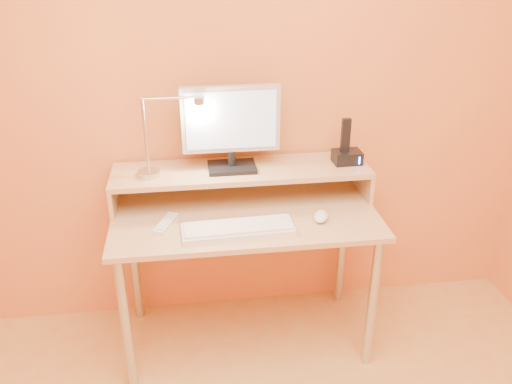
{
  "coord_description": "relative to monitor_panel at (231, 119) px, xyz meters",
  "views": [
    {
      "loc": [
        -0.24,
        -0.94,
        1.86
      ],
      "look_at": [
        0.04,
        1.13,
        0.85
      ],
      "focal_mm": 37.35,
      "sensor_mm": 36.0,
      "label": 1
    }
  ],
  "objects": [
    {
      "name": "wall_back",
      "position": [
        0.04,
        0.16,
        0.13
      ],
      "size": [
        3.0,
        0.04,
        2.5
      ],
      "primitive_type": "cube",
      "color": "#DC6D3D",
      "rests_on": "floor"
    },
    {
      "name": "desk_leg_fl",
      "position": [
        -0.51,
        -0.41,
        -0.77
      ],
      "size": [
        0.04,
        0.04,
        0.69
      ],
      "primitive_type": "cylinder",
      "color": "#BBBBBD",
      "rests_on": "floor"
    },
    {
      "name": "desk_leg_fr",
      "position": [
        0.59,
        -0.41,
        -0.77
      ],
      "size": [
        0.04,
        0.04,
        0.69
      ],
      "primitive_type": "cylinder",
      "color": "#BBBBBD",
      "rests_on": "floor"
    },
    {
      "name": "desk_leg_bl",
      "position": [
        -0.51,
        0.09,
        -0.77
      ],
      "size": [
        0.04,
        0.04,
        0.69
      ],
      "primitive_type": "cylinder",
      "color": "#BBBBBD",
      "rests_on": "floor"
    },
    {
      "name": "desk_leg_br",
      "position": [
        0.59,
        0.09,
        -0.77
      ],
      "size": [
        0.04,
        0.04,
        0.69
      ],
      "primitive_type": "cylinder",
      "color": "#BBBBBD",
      "rests_on": "floor"
    },
    {
      "name": "desk_lower",
      "position": [
        0.04,
        -0.16,
        -0.41
      ],
      "size": [
        1.2,
        0.6,
        0.02
      ],
      "primitive_type": "cube",
      "color": "tan",
      "rests_on": "floor"
    },
    {
      "name": "shelf_riser_left",
      "position": [
        -0.55,
        -0.01,
        -0.33
      ],
      "size": [
        0.02,
        0.3,
        0.14
      ],
      "primitive_type": "cube",
      "color": "tan",
      "rests_on": "desk_lower"
    },
    {
      "name": "shelf_riser_right",
      "position": [
        0.63,
        -0.01,
        -0.33
      ],
      "size": [
        0.02,
        0.3,
        0.14
      ],
      "primitive_type": "cube",
      "color": "tan",
      "rests_on": "desk_lower"
    },
    {
      "name": "desk_shelf",
      "position": [
        0.04,
        -0.01,
        -0.25
      ],
      "size": [
        1.2,
        0.3,
        0.02
      ],
      "primitive_type": "cube",
      "color": "tan",
      "rests_on": "desk_lower"
    },
    {
      "name": "monitor_foot",
      "position": [
        0.0,
        -0.01,
        -0.23
      ],
      "size": [
        0.22,
        0.16,
        0.02
      ],
      "primitive_type": "cube",
      "color": "black",
      "rests_on": "desk_shelf"
    },
    {
      "name": "monitor_neck",
      "position": [
        0.0,
        -0.01,
        -0.19
      ],
      "size": [
        0.04,
        0.04,
        0.07
      ],
      "primitive_type": "cylinder",
      "color": "black",
      "rests_on": "monitor_foot"
    },
    {
      "name": "monitor_panel",
      "position": [
        0.0,
        0.0,
        0.0
      ],
      "size": [
        0.44,
        0.04,
        0.3
      ],
      "primitive_type": "cube",
      "rotation": [
        0.0,
        0.0,
        -0.0
      ],
      "color": "#BBBBC4",
      "rests_on": "monitor_neck"
    },
    {
      "name": "monitor_back",
      "position": [
        0.0,
        0.02,
        0.0
      ],
      "size": [
        0.4,
        0.01,
        0.26
      ],
      "primitive_type": "cube",
      "rotation": [
        0.0,
        0.0,
        -0.0
      ],
      "color": "black",
      "rests_on": "monitor_panel"
    },
    {
      "name": "monitor_screen",
      "position": [
        0.0,
        -0.02,
        0.0
      ],
      "size": [
        0.4,
        0.01,
        0.26
      ],
      "primitive_type": "cube",
      "rotation": [
        0.0,
        0.0,
        -0.0
      ],
      "color": "#A9BDD4",
      "rests_on": "monitor_panel"
    },
    {
      "name": "lamp_base",
      "position": [
        -0.38,
        -0.04,
        -0.23
      ],
      "size": [
        0.1,
        0.1,
        0.02
      ],
      "primitive_type": "cylinder",
      "color": "#BBBBBD",
      "rests_on": "desk_shelf"
    },
    {
      "name": "lamp_post",
      "position": [
        -0.38,
        -0.04,
        -0.05
      ],
      "size": [
        0.01,
        0.01,
        0.33
      ],
      "primitive_type": "cylinder",
      "color": "#BBBBBD",
      "rests_on": "lamp_base"
    },
    {
      "name": "lamp_arm",
      "position": [
        -0.26,
        -0.04,
        0.12
      ],
      "size": [
        0.24,
        0.01,
        0.01
      ],
      "primitive_type": "cylinder",
      "rotation": [
        0.0,
        1.57,
        0.0
      ],
      "color": "#BBBBBD",
      "rests_on": "lamp_post"
    },
    {
      "name": "lamp_head",
      "position": [
        -0.14,
        -0.04,
        0.1
      ],
      "size": [
        0.04,
        0.04,
        0.03
      ],
      "primitive_type": "cylinder",
      "color": "#BBBBBD",
      "rests_on": "lamp_arm"
    },
    {
      "name": "lamp_bulb",
      "position": [
        -0.14,
        -0.04,
        0.09
      ],
      "size": [
        0.03,
        0.03,
        0.0
      ],
      "primitive_type": "cylinder",
      "color": "#FFEAC6",
      "rests_on": "lamp_head"
    },
    {
      "name": "phone_dock",
      "position": [
        0.55,
        -0.01,
        -0.21
      ],
      "size": [
        0.13,
        0.1,
        0.06
      ],
      "primitive_type": "cube",
      "rotation": [
        0.0,
        0.0,
        0.03
      ],
      "color": "black",
      "rests_on": "desk_shelf"
    },
    {
      "name": "phone_handset",
      "position": [
        0.53,
        -0.01,
        -0.1
      ],
      "size": [
        0.04,
        0.03,
        0.16
      ],
      "primitive_type": "cube",
      "rotation": [
        0.0,
        0.0,
        0.03
      ],
      "color": "black",
      "rests_on": "phone_dock"
    },
    {
      "name": "phone_led",
      "position": [
        0.59,
        -0.06,
        -0.21
      ],
      "size": [
        0.01,
        0.0,
        0.04
      ],
      "primitive_type": "cube",
      "color": "#307AFF",
      "rests_on": "phone_dock"
    },
    {
      "name": "keyboard",
      "position": [
        -0.01,
        -0.32,
        -0.39
      ],
      "size": [
        0.48,
        0.17,
        0.02
      ],
      "primitive_type": "cube",
      "rotation": [
        0.0,
        0.0,
        0.04
      ],
      "color": "silver",
      "rests_on": "desk_lower"
    },
    {
      "name": "mouse",
      "position": [
        0.37,
        -0.26,
        -0.38
      ],
      "size": [
        0.1,
        0.13,
        0.04
      ],
      "primitive_type": "ellipsoid",
      "rotation": [
        0.0,
        0.0,
        -0.36
      ],
      "color": "white",
      "rests_on": "desk_lower"
    },
    {
      "name": "remote_control",
      "position": [
        -0.31,
        -0.22,
        -0.39
      ],
      "size": [
        0.11,
        0.18,
        0.02
      ],
      "primitive_type": "cube",
      "rotation": [
        0.0,
        0.0,
        -0.38
      ],
      "color": "silver",
      "rests_on": "desk_lower"
    }
  ]
}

